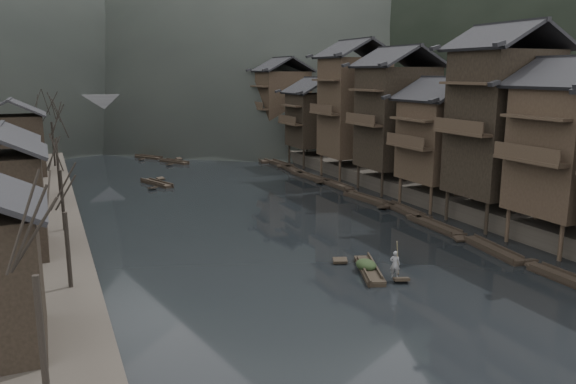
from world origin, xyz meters
TOP-DOWN VIEW (x-y plane):
  - water at (0.00, 0.00)m, footprint 300.00×300.00m
  - right_bank at (35.00, 40.00)m, footprint 40.00×200.00m
  - stilt_houses at (17.28, 19.29)m, footprint 9.00×67.60m
  - left_houses at (-20.50, 20.12)m, footprint 8.10×53.20m
  - bare_trees at (-17.00, 28.51)m, footprint 3.96×75.12m
  - moored_sampans at (11.92, 25.17)m, footprint 2.89×68.21m
  - midriver_boats at (-4.14, 51.90)m, footprint 8.87×40.87m
  - stone_bridge at (-0.00, 72.00)m, footprint 40.00×6.00m
  - hero_sampan at (1.16, -0.24)m, footprint 2.86×5.49m
  - cargo_heap at (1.07, -0.00)m, footprint 1.22×1.59m
  - boatman at (1.85, -2.04)m, footprint 0.74×0.69m
  - bamboo_pole at (2.05, -2.04)m, footprint 1.61×1.93m

SIDE VIEW (x-z plane):
  - water at x=0.00m, z-range 0.00..0.00m
  - moored_sampans at x=11.92m, z-range -0.03..0.44m
  - midriver_boats at x=-4.14m, z-range -0.02..0.43m
  - hero_sampan at x=1.16m, z-range -0.02..0.42m
  - cargo_heap at x=1.07m, z-range 0.44..1.17m
  - right_bank at x=35.00m, z-range 0.00..1.80m
  - boatman at x=1.85m, z-range 0.44..2.13m
  - bamboo_pole at x=2.05m, z-range 2.13..5.24m
  - stone_bridge at x=0.00m, z-range 0.61..9.61m
  - left_houses at x=-20.50m, z-range 1.30..10.02m
  - bare_trees at x=-17.00m, z-range 2.77..10.68m
  - stilt_houses at x=17.28m, z-range 0.78..17.45m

